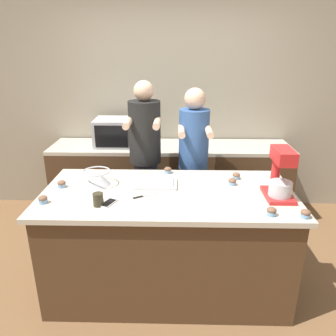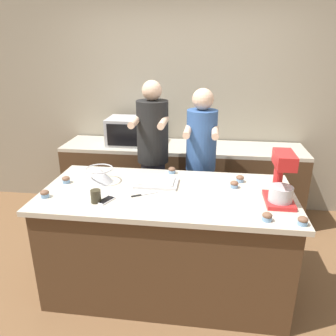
{
  "view_description": "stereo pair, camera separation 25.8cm",
  "coord_description": "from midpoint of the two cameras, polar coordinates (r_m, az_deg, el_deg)",
  "views": [
    {
      "loc": [
        0.06,
        -2.37,
        1.99
      ],
      "look_at": [
        0.0,
        0.05,
        1.09
      ],
      "focal_mm": 35.0,
      "sensor_mm": 36.0,
      "label": 1
    },
    {
      "loc": [
        0.32,
        -2.35,
        1.99
      ],
      "look_at": [
        0.0,
        0.05,
        1.09
      ],
      "focal_mm": 35.0,
      "sensor_mm": 36.0,
      "label": 2
    }
  ],
  "objects": [
    {
      "name": "ground_plane",
      "position": [
        3.09,
        2.41,
        -19.57
      ],
      "size": [
        16.0,
        16.0,
        0.0
      ],
      "primitive_type": "plane",
      "color": "brown"
    },
    {
      "name": "back_wall",
      "position": [
        4.08,
        4.89,
        11.41
      ],
      "size": [
        10.0,
        0.06,
        2.7
      ],
      "color": "gray",
      "rests_on": "ground_plane"
    },
    {
      "name": "island_counter",
      "position": [
        2.82,
        2.55,
        -12.48
      ],
      "size": [
        1.99,
        0.96,
        0.91
      ],
      "color": "#4C331E",
      "rests_on": "ground_plane"
    },
    {
      "name": "back_counter",
      "position": [
        3.99,
        4.24,
        -2.29
      ],
      "size": [
        2.8,
        0.6,
        0.89
      ],
      "color": "#4C331E",
      "rests_on": "ground_plane"
    },
    {
      "name": "person_left",
      "position": [
        3.32,
        -0.41,
        1.26
      ],
      "size": [
        0.33,
        0.5,
        1.69
      ],
      "color": "#33384C",
      "rests_on": "ground_plane"
    },
    {
      "name": "person_right",
      "position": [
        3.3,
        7.92,
        0.4
      ],
      "size": [
        0.32,
        0.49,
        1.63
      ],
      "color": "#232328",
      "rests_on": "ground_plane"
    },
    {
      "name": "stand_mixer",
      "position": [
        2.54,
        21.91,
        -2.17
      ],
      "size": [
        0.2,
        0.3,
        0.39
      ],
      "color": "red",
      "rests_on": "island_counter"
    },
    {
      "name": "mixing_bowl",
      "position": [
        2.79,
        -9.24,
        -1.18
      ],
      "size": [
        0.23,
        0.23,
        0.13
      ],
      "color": "#BCBCC1",
      "rests_on": "island_counter"
    },
    {
      "name": "baking_tray",
      "position": [
        2.72,
        0.73,
        -2.58
      ],
      "size": [
        0.35,
        0.24,
        0.04
      ],
      "color": "silver",
      "rests_on": "island_counter"
    },
    {
      "name": "microwave_oven",
      "position": [
        3.88,
        -4.53,
        6.4
      ],
      "size": [
        0.54,
        0.4,
        0.31
      ],
      "color": "#B7B7BC",
      "rests_on": "back_counter"
    },
    {
      "name": "cell_phone",
      "position": [
        2.47,
        -7.81,
        -5.65
      ],
      "size": [
        0.12,
        0.16,
        0.01
      ],
      "color": "silver",
      "rests_on": "island_counter"
    },
    {
      "name": "drinking_glass",
      "position": [
        2.44,
        -9.53,
        -4.93
      ],
      "size": [
        0.08,
        0.08,
        0.1
      ],
      "color": "#332D1E",
      "rests_on": "island_counter"
    },
    {
      "name": "knife",
      "position": [
        2.54,
        -1.46,
        -4.73
      ],
      "size": [
        0.2,
        0.13,
        0.01
      ],
      "color": "#BCBCC1",
      "rests_on": "island_counter"
    },
    {
      "name": "cupcake_0",
      "position": [
        2.96,
        3.18,
        -0.43
      ],
      "size": [
        0.07,
        0.07,
        0.06
      ],
      "color": "#759EC6",
      "rests_on": "island_counter"
    },
    {
      "name": "cupcake_1",
      "position": [
        2.86,
        14.98,
        -1.85
      ],
      "size": [
        0.07,
        0.07,
        0.06
      ],
      "color": "#759EC6",
      "rests_on": "island_counter"
    },
    {
      "name": "cupcake_2",
      "position": [
        2.62,
        -18.07,
        -4.34
      ],
      "size": [
        0.07,
        0.07,
        0.06
      ],
      "color": "#759EC6",
      "rests_on": "island_counter"
    },
    {
      "name": "cupcake_3",
      "position": [
        2.35,
        25.42,
        -8.39
      ],
      "size": [
        0.07,
        0.07,
        0.06
      ],
      "color": "#759EC6",
      "rests_on": "island_counter"
    },
    {
      "name": "cupcake_4",
      "position": [
        2.84,
        -14.9,
        -2.02
      ],
      "size": [
        0.07,
        0.07,
        0.06
      ],
      "color": "#759EC6",
      "rests_on": "island_counter"
    },
    {
      "name": "cupcake_5",
      "position": [
        2.74,
        14.14,
        -2.83
      ],
      "size": [
        0.07,
        0.07,
        0.06
      ],
      "color": "#759EC6",
      "rests_on": "island_counter"
    },
    {
      "name": "cupcake_6",
      "position": [
        2.31,
        20.02,
        -8.05
      ],
      "size": [
        0.07,
        0.07,
        0.06
      ],
      "color": "#759EC6",
      "rests_on": "island_counter"
    }
  ]
}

